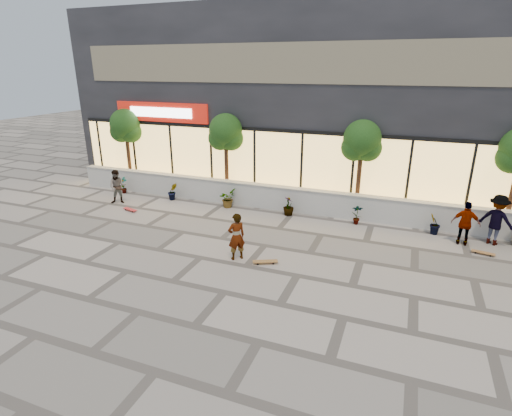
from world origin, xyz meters
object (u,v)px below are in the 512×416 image
(skateboard_left, at_px, (130,209))
(skater_right_near, at_px, (466,224))
(skater_center, at_px, (236,237))
(tree_mideast, at_px, (362,143))
(skater_right_far, at_px, (497,220))
(skateboard_right_near, at_px, (483,253))
(skateboard_center, at_px, (265,261))
(skater_left, at_px, (118,187))
(tree_west, at_px, (126,128))
(tree_midwest, at_px, (226,134))

(skateboard_left, bearing_deg, skater_right_near, 19.11)
(skater_center, bearing_deg, tree_mideast, -162.29)
(tree_mideast, bearing_deg, skater_right_near, -25.21)
(skater_right_far, bearing_deg, skater_right_near, 50.74)
(skater_right_near, distance_m, skateboard_right_near, 1.11)
(skater_center, xyz_separation_m, skater_right_far, (7.89, 4.31, 0.12))
(skateboard_center, relative_size, skateboard_right_near, 1.09)
(skater_left, distance_m, skater_right_far, 15.17)
(tree_west, height_order, skater_left, tree_west)
(tree_west, xyz_separation_m, skater_center, (8.51, -5.71, -2.20))
(tree_midwest, distance_m, tree_mideast, 6.00)
(tree_midwest, xyz_separation_m, skateboard_right_near, (10.50, -2.48, -2.91))
(tree_west, relative_size, tree_midwest, 1.00)
(skater_left, bearing_deg, tree_mideast, -11.33)
(skater_left, distance_m, skater_right_near, 14.16)
(tree_mideast, height_order, skater_center, tree_mideast)
(tree_mideast, xyz_separation_m, skater_center, (-2.99, -5.71, -2.20))
(tree_midwest, bearing_deg, skateboard_right_near, -13.27)
(skater_center, height_order, skateboard_right_near, skater_center)
(tree_west, height_order, skater_center, tree_west)
(tree_midwest, distance_m, skater_left, 5.41)
(tree_midwest, bearing_deg, skateboard_left, -133.65)
(tree_west, distance_m, skater_right_near, 15.69)
(skater_right_near, bearing_deg, skateboard_right_near, 137.51)
(skateboard_left, height_order, skateboard_right_near, skateboard_left)
(skater_right_far, bearing_deg, skateboard_left, 33.91)
(tree_west, height_order, skateboard_center, tree_west)
(skater_right_far, bearing_deg, skateboard_right_near, 95.82)
(skateboard_center, distance_m, skateboard_left, 7.50)
(skater_right_near, bearing_deg, skater_center, 34.10)
(skateboard_right_near, bearing_deg, tree_mideast, 162.21)
(tree_mideast, bearing_deg, skateboard_left, -160.38)
(skater_right_near, height_order, skater_right_far, skater_right_far)
(skateboard_center, bearing_deg, tree_mideast, 44.69)
(skater_left, height_order, skater_right_near, skater_right_near)
(skater_center, bearing_deg, skater_right_far, 163.96)
(skater_left, bearing_deg, skateboard_left, -56.88)
(tree_mideast, height_order, skater_left, tree_mideast)
(tree_west, relative_size, skateboard_right_near, 5.35)
(tree_midwest, relative_size, tree_mideast, 1.00)
(skater_left, xyz_separation_m, skateboard_center, (8.21, -3.15, -0.69))
(tree_midwest, height_order, skater_center, tree_midwest)
(tree_midwest, relative_size, skater_left, 2.54)
(skater_center, distance_m, skater_right_far, 8.99)
(skateboard_center, distance_m, skateboard_right_near, 7.26)
(tree_midwest, height_order, tree_mideast, same)
(skater_right_near, height_order, skateboard_right_near, skater_right_near)
(tree_west, bearing_deg, skater_center, -33.83)
(skater_right_far, height_order, skateboard_left, skater_right_far)
(skater_center, relative_size, skater_right_far, 0.87)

